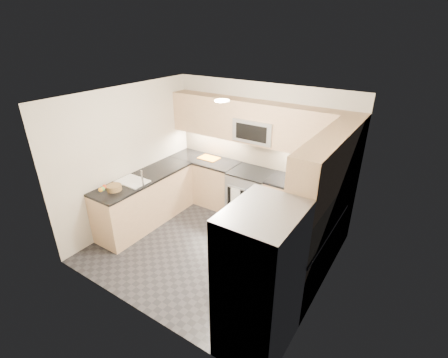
{
  "coord_description": "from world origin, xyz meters",
  "views": [
    {
      "loc": [
        2.59,
        -3.57,
        3.4
      ],
      "look_at": [
        0.0,
        0.35,
        1.15
      ],
      "focal_mm": 26.0,
      "sensor_mm": 36.0,
      "label": 1
    }
  ],
  "objects_px": {
    "gas_range": "(251,194)",
    "microwave": "(256,130)",
    "refrigerator": "(260,283)",
    "cutting_board": "(209,158)",
    "fruit_basket": "(114,188)",
    "utensil_bowl": "(322,183)"
  },
  "relations": [
    {
      "from": "utensil_bowl",
      "to": "fruit_basket",
      "type": "relative_size",
      "value": 1.18
    },
    {
      "from": "microwave",
      "to": "refrigerator",
      "type": "distance_m",
      "value": 3.04
    },
    {
      "from": "gas_range",
      "to": "cutting_board",
      "type": "relative_size",
      "value": 2.27
    },
    {
      "from": "gas_range",
      "to": "microwave",
      "type": "relative_size",
      "value": 1.2
    },
    {
      "from": "refrigerator",
      "to": "utensil_bowl",
      "type": "relative_size",
      "value": 6.34
    },
    {
      "from": "microwave",
      "to": "cutting_board",
      "type": "distance_m",
      "value": 1.28
    },
    {
      "from": "refrigerator",
      "to": "cutting_board",
      "type": "height_order",
      "value": "refrigerator"
    },
    {
      "from": "fruit_basket",
      "to": "utensil_bowl",
      "type": "bearing_deg",
      "value": 35.11
    },
    {
      "from": "microwave",
      "to": "refrigerator",
      "type": "height_order",
      "value": "microwave"
    },
    {
      "from": "gas_range",
      "to": "microwave",
      "type": "bearing_deg",
      "value": 90.0
    },
    {
      "from": "cutting_board",
      "to": "fruit_basket",
      "type": "distance_m",
      "value": 2.04
    },
    {
      "from": "refrigerator",
      "to": "utensil_bowl",
      "type": "distance_m",
      "value": 2.51
    },
    {
      "from": "microwave",
      "to": "utensil_bowl",
      "type": "xyz_separation_m",
      "value": [
        1.29,
        -0.05,
        -0.68
      ]
    },
    {
      "from": "fruit_basket",
      "to": "gas_range",
      "type": "bearing_deg",
      "value": 51.46
    },
    {
      "from": "refrigerator",
      "to": "cutting_board",
      "type": "distance_m",
      "value": 3.54
    },
    {
      "from": "refrigerator",
      "to": "fruit_basket",
      "type": "bearing_deg",
      "value": 169.93
    },
    {
      "from": "microwave",
      "to": "refrigerator",
      "type": "bearing_deg",
      "value": -60.38
    },
    {
      "from": "utensil_bowl",
      "to": "gas_range",
      "type": "bearing_deg",
      "value": -176.7
    },
    {
      "from": "gas_range",
      "to": "fruit_basket",
      "type": "xyz_separation_m",
      "value": [
        -1.51,
        -1.9,
        0.53
      ]
    },
    {
      "from": "gas_range",
      "to": "fruit_basket",
      "type": "distance_m",
      "value": 2.48
    },
    {
      "from": "microwave",
      "to": "utensil_bowl",
      "type": "relative_size",
      "value": 2.68
    },
    {
      "from": "microwave",
      "to": "fruit_basket",
      "type": "relative_size",
      "value": 3.15
    }
  ]
}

